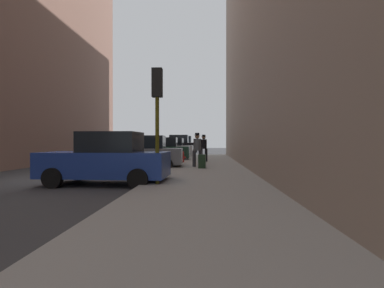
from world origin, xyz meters
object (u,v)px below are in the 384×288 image
object	(u,v)px
parked_gray_coupe	(144,153)
pedestrian_with_fedora	(204,147)
rolling_suitcase	(202,161)
traffic_light	(157,100)
parked_black_suv	(178,146)
pedestrian_with_beanie	(197,148)
parked_dark_green_sedan	(162,150)
parked_blue_sedan	(107,160)
fire_hydrant	(182,157)
parked_silver_sedan	(171,148)
parked_white_van	(183,145)

from	to	relation	value
parked_gray_coupe	pedestrian_with_fedora	world-z (taller)	pedestrian_with_fedora
parked_gray_coupe	rolling_suitcase	world-z (taller)	parked_gray_coupe
traffic_light	rolling_suitcase	bearing A→B (deg)	77.02
parked_black_suv	pedestrian_with_beanie	xyz separation A→B (m)	(2.88, -18.58, 0.10)
parked_dark_green_sedan	traffic_light	bearing A→B (deg)	-81.99
parked_blue_sedan	parked_dark_green_sedan	distance (m)	12.46
fire_hydrant	parked_dark_green_sedan	bearing A→B (deg)	119.20
parked_black_suv	pedestrian_with_beanie	size ratio (longest dim) A/B	2.61
parked_silver_sedan	pedestrian_with_beanie	bearing A→B (deg)	-76.93
parked_gray_coupe	parked_black_suv	xyz separation A→B (m)	(-0.00, 18.34, 0.18)
parked_silver_sedan	traffic_light	size ratio (longest dim) A/B	1.18
parked_gray_coupe	rolling_suitcase	distance (m)	3.33
parked_black_suv	parked_dark_green_sedan	bearing A→B (deg)	-90.00
parked_blue_sedan	parked_white_van	world-z (taller)	parked_white_van
parked_silver_sedan	traffic_light	xyz separation A→B (m)	(1.85, -18.82, 1.91)
parked_dark_green_sedan	parked_black_suv	world-z (taller)	parked_black_suv
parked_silver_sedan	fire_hydrant	size ratio (longest dim) A/B	6.04
parked_blue_sedan	traffic_light	bearing A→B (deg)	-21.36
fire_hydrant	traffic_light	world-z (taller)	traffic_light
parked_dark_green_sedan	pedestrian_with_beanie	distance (m)	7.36
parked_gray_coupe	parked_dark_green_sedan	distance (m)	6.54
parked_blue_sedan	parked_dark_green_sedan	bearing A→B (deg)	90.00
parked_dark_green_sedan	parked_black_suv	size ratio (longest dim) A/B	0.91
pedestrian_with_fedora	rolling_suitcase	xyz separation A→B (m)	(-0.02, -4.81, -0.65)
parked_gray_coupe	parked_blue_sedan	bearing A→B (deg)	-90.00
parked_dark_green_sedan	parked_black_suv	distance (m)	11.81
parked_black_suv	pedestrian_with_fedora	xyz separation A→B (m)	(3.17, -14.54, 0.10)
fire_hydrant	parked_blue_sedan	bearing A→B (deg)	-101.06
parked_blue_sedan	parked_silver_sedan	bearing A→B (deg)	90.00
parked_white_van	rolling_suitcase	size ratio (longest dim) A/B	4.45
rolling_suitcase	parked_black_suv	bearing A→B (deg)	99.27
traffic_light	pedestrian_with_beanie	size ratio (longest dim) A/B	2.03
traffic_light	pedestrian_with_beanie	bearing A→B (deg)	80.89
pedestrian_with_fedora	parked_dark_green_sedan	bearing A→B (deg)	139.33
parked_white_van	parked_black_suv	bearing A→B (deg)	-90.00
parked_gray_coupe	fire_hydrant	xyz separation A→B (m)	(1.80, 3.31, -0.35)
pedestrian_with_beanie	parked_black_suv	bearing A→B (deg)	98.82
parked_white_van	fire_hydrant	size ratio (longest dim) A/B	6.58
parked_silver_sedan	parked_blue_sedan	bearing A→B (deg)	-90.00
parked_gray_coupe	parked_black_suv	bearing A→B (deg)	90.00
parked_silver_sedan	pedestrian_with_beanie	world-z (taller)	pedestrian_with_beanie
parked_dark_green_sedan	pedestrian_with_fedora	distance (m)	4.20
parked_dark_green_sedan	parked_white_van	world-z (taller)	parked_white_van
parked_dark_green_sedan	pedestrian_with_fedora	xyz separation A→B (m)	(3.17, -2.73, 0.29)
fire_hydrant	pedestrian_with_beanie	world-z (taller)	pedestrian_with_beanie
parked_black_suv	parked_white_van	distance (m)	6.65
parked_blue_sedan	parked_white_van	bearing A→B (deg)	90.00
parked_dark_green_sedan	traffic_light	world-z (taller)	traffic_light
parked_dark_green_sedan	parked_black_suv	xyz separation A→B (m)	(-0.00, 11.81, 0.18)
fire_hydrant	pedestrian_with_fedora	size ratio (longest dim) A/B	0.40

